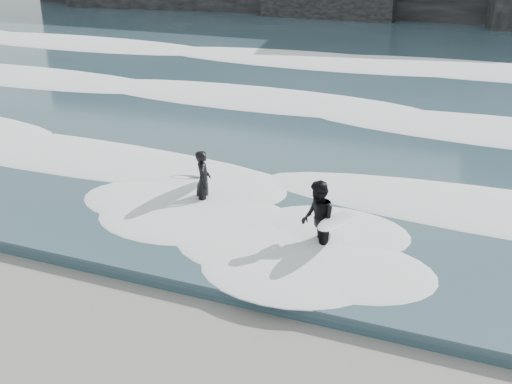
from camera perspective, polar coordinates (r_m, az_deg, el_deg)
ground at (r=10.90m, az=-16.32°, el=-16.02°), size 120.00×120.00×0.00m
sea at (r=36.45m, az=13.15°, el=11.73°), size 90.00×52.00×0.30m
foam_near at (r=17.60m, az=1.59°, el=1.80°), size 60.00×3.20×0.20m
foam_mid at (r=23.96m, az=7.64°, el=7.32°), size 60.00×4.00×0.24m
foam_far at (r=32.52m, az=11.93°, el=11.12°), size 60.00×4.80×0.30m
surfer_left at (r=16.03m, az=-5.03°, el=1.10°), size 1.04×2.04×1.57m
surfer_right at (r=13.66m, az=5.67°, el=-2.51°), size 1.21×2.01×1.74m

